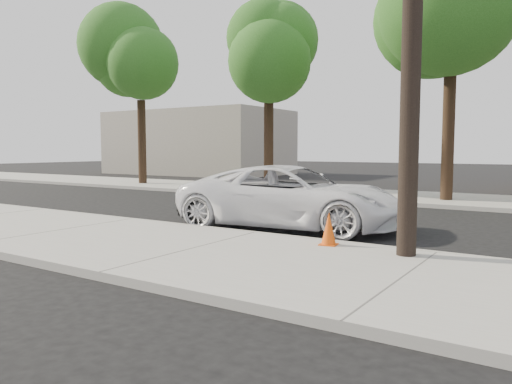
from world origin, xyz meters
TOP-DOWN VIEW (x-y plane):
  - ground at (0.00, 0.00)m, footprint 120.00×120.00m
  - near_sidewalk at (0.00, -4.30)m, footprint 90.00×4.40m
  - far_sidewalk at (0.00, 8.50)m, footprint 90.00×5.00m
  - curb_near at (0.00, -2.10)m, footprint 90.00×0.12m
  - building_far at (-20.00, 20.00)m, footprint 14.00×8.00m
  - tree_a at (-13.80, 7.85)m, footprint 4.65×4.50m
  - tree_b at (-5.81, 8.06)m, footprint 4.34×4.20m
  - tree_c at (2.22, 7.64)m, footprint 4.96×4.80m
  - police_cruiser at (-0.04, -0.34)m, footprint 6.09×3.38m
  - traffic_cone at (2.04, -2.59)m, footprint 0.38×0.38m

SIDE VIEW (x-z plane):
  - ground at x=0.00m, z-range 0.00..0.00m
  - near_sidewalk at x=0.00m, z-range 0.00..0.15m
  - far_sidewalk at x=0.00m, z-range 0.00..0.15m
  - curb_near at x=0.00m, z-range -0.01..0.15m
  - traffic_cone at x=2.04m, z-range 0.14..0.79m
  - police_cruiser at x=-0.04m, z-range 0.00..1.61m
  - building_far at x=-20.00m, z-range 0.00..5.00m
  - tree_b at x=-5.81m, z-range 1.93..10.38m
  - tree_a at x=-13.80m, z-range 2.03..11.03m
  - tree_c at x=2.22m, z-range 2.13..11.68m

